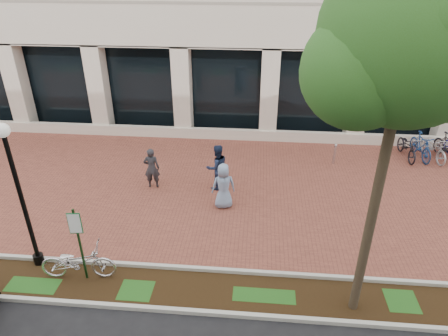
# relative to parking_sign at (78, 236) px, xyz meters

# --- Properties ---
(ground) EXTENTS (120.00, 120.00, 0.00)m
(ground) POSITION_rel_parking_sign_xyz_m (2.90, 5.07, -1.44)
(ground) COLOR black
(ground) RESTS_ON ground
(brick_plaza) EXTENTS (40.00, 9.00, 0.01)m
(brick_plaza) POSITION_rel_parking_sign_xyz_m (2.90, 5.07, -1.43)
(brick_plaza) COLOR brown
(brick_plaza) RESTS_ON ground
(planting_strip) EXTENTS (40.00, 1.50, 0.01)m
(planting_strip) POSITION_rel_parking_sign_xyz_m (2.90, -0.18, -1.43)
(planting_strip) COLOR black
(planting_strip) RESTS_ON ground
(curb_plaza_side) EXTENTS (40.00, 0.12, 0.12)m
(curb_plaza_side) POSITION_rel_parking_sign_xyz_m (2.90, 0.57, -1.38)
(curb_plaza_side) COLOR #B4B4AA
(curb_plaza_side) RESTS_ON ground
(curb_street_side) EXTENTS (40.00, 0.12, 0.12)m
(curb_street_side) POSITION_rel_parking_sign_xyz_m (2.90, -0.93, -1.38)
(curb_street_side) COLOR #B4B4AA
(curb_street_side) RESTS_ON ground
(parking_sign) EXTENTS (0.34, 0.07, 2.24)m
(parking_sign) POSITION_rel_parking_sign_xyz_m (0.00, 0.00, 0.00)
(parking_sign) COLOR #153A17
(parking_sign) RESTS_ON ground
(lamppost) EXTENTS (0.36, 0.36, 4.26)m
(lamppost) POSITION_rel_parking_sign_xyz_m (-1.58, 0.47, 0.97)
(lamppost) COLOR black
(lamppost) RESTS_ON ground
(street_tree) EXTENTS (3.90, 3.25, 8.14)m
(street_tree) POSITION_rel_parking_sign_xyz_m (7.04, -0.34, 4.86)
(street_tree) COLOR #453A27
(street_tree) RESTS_ON ground
(locked_bicycle) EXTENTS (2.06, 0.88, 1.06)m
(locked_bicycle) POSITION_rel_parking_sign_xyz_m (-0.18, 0.04, -0.91)
(locked_bicycle) COLOR silver
(locked_bicycle) RESTS_ON ground
(pedestrian_left) EXTENTS (0.62, 0.44, 1.59)m
(pedestrian_left) POSITION_rel_parking_sign_xyz_m (0.61, 4.92, -0.65)
(pedestrian_left) COLOR #28282D
(pedestrian_left) RESTS_ON ground
(pedestrian_mid) EXTENTS (1.07, 1.00, 1.75)m
(pedestrian_mid) POSITION_rel_parking_sign_xyz_m (3.02, 5.04, -0.56)
(pedestrian_mid) COLOR #1C2846
(pedestrian_mid) RESTS_ON ground
(pedestrian_right) EXTENTS (0.90, 0.69, 1.64)m
(pedestrian_right) POSITION_rel_parking_sign_xyz_m (3.37, 3.82, -0.62)
(pedestrian_right) COLOR #7B95B8
(pedestrian_right) RESTS_ON ground
(bollard) EXTENTS (0.12, 0.12, 0.91)m
(bollard) POSITION_rel_parking_sign_xyz_m (7.66, 7.43, -0.98)
(bollard) COLOR #BBBCC0
(bollard) RESTS_ON ground
(bike_rack_cluster) EXTENTS (3.70, 2.04, 1.12)m
(bike_rack_cluster) POSITION_rel_parking_sign_xyz_m (12.19, 8.30, -0.91)
(bike_rack_cluster) COLOR black
(bike_rack_cluster) RESTS_ON ground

